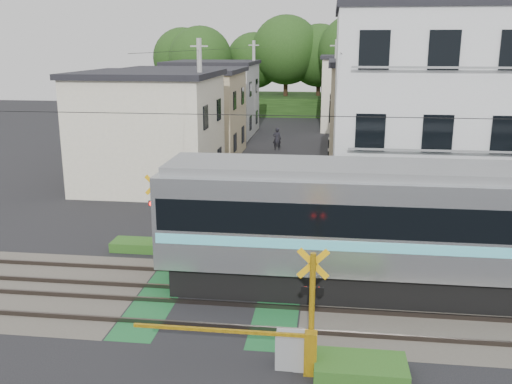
# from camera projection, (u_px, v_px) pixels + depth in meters

# --- Properties ---
(ground) EXTENTS (120.00, 120.00, 0.00)m
(ground) POSITION_uv_depth(u_px,v_px,m) (218.00, 298.00, 17.82)
(ground) COLOR black
(track_bed) EXTENTS (120.00, 120.00, 0.14)m
(track_bed) POSITION_uv_depth(u_px,v_px,m) (218.00, 297.00, 17.82)
(track_bed) COLOR #47423A
(track_bed) RESTS_ON ground
(crossing_signal_near) EXTENTS (4.74, 0.65, 3.09)m
(crossing_signal_near) POSITION_uv_depth(u_px,v_px,m) (294.00, 342.00, 13.82)
(crossing_signal_near) COLOR #F6B20C
(crossing_signal_near) RESTS_ON ground
(crossing_signal_far) EXTENTS (4.74, 0.65, 3.09)m
(crossing_signal_far) POSITION_uv_depth(u_px,v_px,m) (169.00, 236.00, 21.47)
(crossing_signal_far) COLOR #F6B20C
(crossing_signal_far) RESTS_ON ground
(apartment_block) EXTENTS (10.20, 8.36, 9.30)m
(apartment_block) POSITION_uv_depth(u_px,v_px,m) (451.00, 117.00, 24.71)
(apartment_block) COLOR silver
(apartment_block) RESTS_ON ground
(houses_row) EXTENTS (22.07, 31.35, 6.80)m
(houses_row) POSITION_uv_depth(u_px,v_px,m) (289.00, 107.00, 41.85)
(houses_row) COLOR silver
(houses_row) RESTS_ON ground
(tree_hill) EXTENTS (40.00, 13.30, 10.85)m
(tree_hill) POSITION_uv_depth(u_px,v_px,m) (305.00, 67.00, 63.09)
(tree_hill) COLOR #224316
(tree_hill) RESTS_ON ground
(catenary) EXTENTS (60.00, 5.04, 7.00)m
(catenary) POSITION_uv_depth(u_px,v_px,m) (424.00, 190.00, 16.18)
(catenary) COLOR #2D2D33
(catenary) RESTS_ON ground
(utility_poles) EXTENTS (7.90, 42.00, 8.00)m
(utility_poles) POSITION_uv_depth(u_px,v_px,m) (267.00, 99.00, 39.00)
(utility_poles) COLOR #A5A5A0
(utility_poles) RESTS_ON ground
(pedestrian) EXTENTS (0.65, 0.46, 1.69)m
(pedestrian) POSITION_uv_depth(u_px,v_px,m) (277.00, 139.00, 42.47)
(pedestrian) COLOR black
(pedestrian) RESTS_ON ground
(weed_patches) EXTENTS (10.25, 8.80, 0.40)m
(weed_patches) POSITION_uv_depth(u_px,v_px,m) (274.00, 297.00, 17.47)
(weed_patches) COLOR #2D5E1E
(weed_patches) RESTS_ON ground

